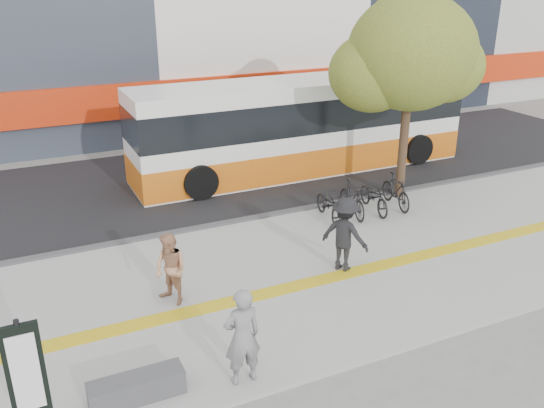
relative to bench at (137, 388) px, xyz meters
name	(u,v)px	position (x,y,z in m)	size (l,w,h in m)	color
ground	(251,328)	(2.60, 1.20, -0.30)	(120.00, 120.00, 0.00)	slate
sidewalk	(225,292)	(2.60, 2.70, -0.27)	(40.00, 7.00, 0.08)	gray
tactile_strip	(233,301)	(2.60, 2.20, -0.22)	(40.00, 0.45, 0.01)	gold
street	(146,188)	(2.60, 10.20, -0.28)	(40.00, 8.00, 0.06)	black
curb	(180,232)	(2.60, 6.20, -0.23)	(40.00, 0.25, 0.14)	#3E3E41
bench	(137,388)	(0.00, 0.00, 0.00)	(1.60, 0.45, 0.45)	#3E3E41
signboard	(26,373)	(-1.60, -0.31, 1.06)	(0.55, 0.10, 2.20)	black
street_tree	(408,55)	(9.78, 6.02, 4.21)	(4.40, 3.80, 6.31)	#372819
bus	(302,128)	(8.23, 9.70, 1.29)	(12.23, 2.90, 3.26)	silver
bicycle_row	(362,198)	(7.91, 5.20, 0.27)	(3.15, 1.85, 1.04)	black
seated_woman	(242,337)	(1.80, -0.32, 0.70)	(0.67, 0.44, 1.85)	black
pedestrian_tan	(171,269)	(1.40, 2.75, 0.58)	(0.79, 0.61, 1.62)	tan
pedestrian_dark	(345,234)	(5.59, 2.47, 0.70)	(1.19, 0.69, 1.85)	black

